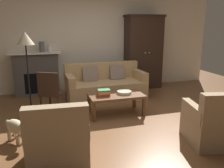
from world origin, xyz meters
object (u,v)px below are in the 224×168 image
at_px(book_stack, 104,93).
at_px(armchair_near_left, 58,140).
at_px(mantel_vase_slate, 42,47).
at_px(armchair_near_right, 215,124).
at_px(side_chair_wooden, 51,91).
at_px(fireplace, 37,73).
at_px(coffee_table, 116,97).
at_px(floor_lamp, 25,43).
at_px(fruit_bowl, 124,92).
at_px(armoire, 143,52).
at_px(mantel_vase_cream, 50,48).
at_px(couch, 105,86).
at_px(dog, 17,127).

bearing_deg(book_stack, armchair_near_left, -125.01).
distance_m(mantel_vase_slate, armchair_near_left, 3.46).
distance_m(armchair_near_right, side_chair_wooden, 3.03).
xyz_separation_m(fireplace, book_stack, (1.29, -1.93, -0.09)).
xyz_separation_m(coffee_table, floor_lamp, (-1.68, 0.76, 1.06)).
bearing_deg(floor_lamp, fruit_bowl, -22.14).
xyz_separation_m(armchair_near_right, side_chair_wooden, (-2.33, 1.94, 0.20)).
height_order(coffee_table, armchair_near_right, armchair_near_right).
xyz_separation_m(armoire, mantel_vase_slate, (-2.77, 0.06, 0.21)).
height_order(fruit_bowl, book_stack, book_stack).
distance_m(armchair_near_right, floor_lamp, 3.80).
bearing_deg(armoire, mantel_vase_cream, 178.66).
distance_m(couch, armchair_near_right, 2.88).
bearing_deg(side_chair_wooden, mantel_vase_slate, 94.23).
bearing_deg(floor_lamp, armchair_near_right, -40.57).
relative_size(armchair_near_left, floor_lamp, 0.53).
distance_m(armchair_near_left, floor_lamp, 2.49).
distance_m(coffee_table, fruit_bowl, 0.20).
relative_size(coffee_table, fruit_bowl, 3.72).
distance_m(coffee_table, armchair_near_right, 1.93).
height_order(couch, floor_lamp, floor_lamp).
xyz_separation_m(couch, dog, (-1.90, -1.78, -0.07)).
bearing_deg(couch, side_chair_wooden, -150.15).
bearing_deg(mantel_vase_cream, armoire, -1.34).
height_order(armoire, fruit_bowl, armoire).
relative_size(fruit_bowl, book_stack, 1.12).
relative_size(fruit_bowl, side_chair_wooden, 0.33).
xyz_separation_m(mantel_vase_slate, armchair_near_right, (2.44, -3.50, -0.93)).
height_order(couch, mantel_vase_slate, mantel_vase_slate).
xyz_separation_m(armchair_near_right, dog, (-2.91, 0.92, -0.07)).
bearing_deg(mantel_vase_cream, armchair_near_left, -91.48).
height_order(fruit_bowl, armchair_near_right, armchair_near_right).
relative_size(mantel_vase_cream, side_chair_wooden, 0.19).
xyz_separation_m(couch, side_chair_wooden, (-1.32, -0.76, 0.19)).
distance_m(mantel_vase_cream, side_chair_wooden, 1.71).
distance_m(fruit_bowl, dog, 2.13).
bearing_deg(mantel_vase_slate, book_stack, -59.94).
distance_m(book_stack, dog, 1.72).
height_order(armchair_near_right, side_chair_wooden, side_chair_wooden).
relative_size(armoire, floor_lamp, 1.24).
distance_m(fireplace, coffee_table, 2.47).
xyz_separation_m(coffee_table, mantel_vase_slate, (-1.37, 1.90, 0.88)).
relative_size(mantel_vase_cream, floor_lamp, 0.11).
relative_size(fireplace, armchair_near_right, 1.39).
bearing_deg(mantel_vase_cream, mantel_vase_slate, 180.00).
distance_m(mantel_vase_slate, armchair_near_right, 4.37).
distance_m(coffee_table, dog, 1.96).
distance_m(mantel_vase_cream, dog, 2.84).
xyz_separation_m(fireplace, armoire, (2.95, -0.08, 0.46)).
xyz_separation_m(fireplace, mantel_vase_slate, (0.18, -0.02, 0.68)).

